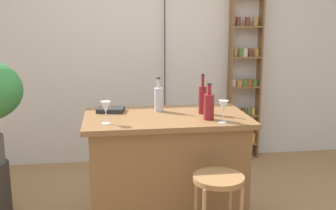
{
  "coord_description": "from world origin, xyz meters",
  "views": [
    {
      "loc": [
        -0.43,
        -2.74,
        1.67
      ],
      "look_at": [
        0.05,
        0.55,
        0.95
      ],
      "focal_mm": 43.54,
      "sensor_mm": 36.0,
      "label": 1
    }
  ],
  "objects_px": {
    "bottle_spirits_clear": "(209,106)",
    "wine_glass_center": "(223,107)",
    "wine_glass_left": "(106,108)",
    "bottle_sauce_amber": "(159,99)",
    "bottle_vinegar": "(202,99)",
    "spice_shelf": "(245,73)",
    "bar_stool": "(218,199)",
    "cookbook": "(111,110)"
  },
  "relations": [
    {
      "from": "bottle_spirits_clear",
      "to": "wine_glass_center",
      "type": "distance_m",
      "value": 0.13
    },
    {
      "from": "bottle_spirits_clear",
      "to": "bottle_sauce_amber",
      "type": "bearing_deg",
      "value": 136.06
    },
    {
      "from": "bar_stool",
      "to": "bottle_vinegar",
      "type": "bearing_deg",
      "value": 87.53
    },
    {
      "from": "bottle_sauce_amber",
      "to": "wine_glass_center",
      "type": "height_order",
      "value": "bottle_sauce_amber"
    },
    {
      "from": "cookbook",
      "to": "spice_shelf",
      "type": "bearing_deg",
      "value": 51.7
    },
    {
      "from": "bottle_sauce_amber",
      "to": "wine_glass_center",
      "type": "relative_size",
      "value": 1.69
    },
    {
      "from": "bottle_vinegar",
      "to": "wine_glass_center",
      "type": "relative_size",
      "value": 1.93
    },
    {
      "from": "bottle_vinegar",
      "to": "wine_glass_center",
      "type": "height_order",
      "value": "bottle_vinegar"
    },
    {
      "from": "bottle_sauce_amber",
      "to": "bottle_spirits_clear",
      "type": "distance_m",
      "value": 0.47
    },
    {
      "from": "spice_shelf",
      "to": "wine_glass_left",
      "type": "relative_size",
      "value": 12.68
    },
    {
      "from": "bottle_spirits_clear",
      "to": "wine_glass_left",
      "type": "xyz_separation_m",
      "value": [
        -0.76,
        -0.02,
        0.01
      ]
    },
    {
      "from": "wine_glass_center",
      "to": "bottle_vinegar",
      "type": "bearing_deg",
      "value": 105.98
    },
    {
      "from": "spice_shelf",
      "to": "bottle_vinegar",
      "type": "relative_size",
      "value": 6.58
    },
    {
      "from": "bar_stool",
      "to": "bottle_sauce_amber",
      "type": "relative_size",
      "value": 2.32
    },
    {
      "from": "bottle_vinegar",
      "to": "wine_glass_left",
      "type": "distance_m",
      "value": 0.78
    },
    {
      "from": "bar_stool",
      "to": "cookbook",
      "type": "bearing_deg",
      "value": 131.43
    },
    {
      "from": "wine_glass_left",
      "to": "wine_glass_center",
      "type": "xyz_separation_m",
      "value": [
        0.84,
        -0.09,
        0.0
      ]
    },
    {
      "from": "bar_stool",
      "to": "bottle_spirits_clear",
      "type": "height_order",
      "value": "bottle_spirits_clear"
    },
    {
      "from": "bottle_sauce_amber",
      "to": "bottle_vinegar",
      "type": "xyz_separation_m",
      "value": [
        0.33,
        -0.13,
        0.01
      ]
    },
    {
      "from": "spice_shelf",
      "to": "cookbook",
      "type": "height_order",
      "value": "spice_shelf"
    },
    {
      "from": "bottle_spirits_clear",
      "to": "wine_glass_left",
      "type": "distance_m",
      "value": 0.76
    },
    {
      "from": "bottle_vinegar",
      "to": "wine_glass_center",
      "type": "distance_m",
      "value": 0.31
    },
    {
      "from": "spice_shelf",
      "to": "wine_glass_left",
      "type": "bearing_deg",
      "value": -133.44
    },
    {
      "from": "bottle_spirits_clear",
      "to": "wine_glass_center",
      "type": "bearing_deg",
      "value": -52.54
    },
    {
      "from": "wine_glass_center",
      "to": "bottle_spirits_clear",
      "type": "bearing_deg",
      "value": 127.46
    },
    {
      "from": "bottle_spirits_clear",
      "to": "bottle_vinegar",
      "type": "height_order",
      "value": "bottle_vinegar"
    },
    {
      "from": "bottle_spirits_clear",
      "to": "wine_glass_left",
      "type": "bearing_deg",
      "value": -178.74
    },
    {
      "from": "bottle_sauce_amber",
      "to": "bottle_vinegar",
      "type": "bearing_deg",
      "value": -21.57
    },
    {
      "from": "bottle_sauce_amber",
      "to": "wine_glass_center",
      "type": "distance_m",
      "value": 0.6
    },
    {
      "from": "wine_glass_left",
      "to": "wine_glass_center",
      "type": "distance_m",
      "value": 0.84
    },
    {
      "from": "bar_stool",
      "to": "wine_glass_left",
      "type": "height_order",
      "value": "wine_glass_left"
    },
    {
      "from": "wine_glass_left",
      "to": "cookbook",
      "type": "distance_m",
      "value": 0.39
    },
    {
      "from": "bar_stool",
      "to": "bottle_spirits_clear",
      "type": "xyz_separation_m",
      "value": [
        0.03,
        0.43,
        0.54
      ]
    },
    {
      "from": "bar_stool",
      "to": "spice_shelf",
      "type": "bearing_deg",
      "value": 67.36
    },
    {
      "from": "spice_shelf",
      "to": "bar_stool",
      "type": "bearing_deg",
      "value": -112.64
    },
    {
      "from": "spice_shelf",
      "to": "bottle_vinegar",
      "type": "xyz_separation_m",
      "value": [
        -0.85,
        -1.48,
        0.01
      ]
    },
    {
      "from": "bar_stool",
      "to": "bottle_sauce_amber",
      "type": "distance_m",
      "value": 0.97
    },
    {
      "from": "bottle_sauce_amber",
      "to": "cookbook",
      "type": "bearing_deg",
      "value": 175.16
    },
    {
      "from": "bottle_sauce_amber",
      "to": "cookbook",
      "type": "xyz_separation_m",
      "value": [
        -0.39,
        0.03,
        -0.09
      ]
    },
    {
      "from": "spice_shelf",
      "to": "bottle_sauce_amber",
      "type": "distance_m",
      "value": 1.79
    },
    {
      "from": "bottle_sauce_amber",
      "to": "bottle_vinegar",
      "type": "distance_m",
      "value": 0.36
    },
    {
      "from": "bottle_spirits_clear",
      "to": "bottle_vinegar",
      "type": "bearing_deg",
      "value": 91.48
    }
  ]
}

